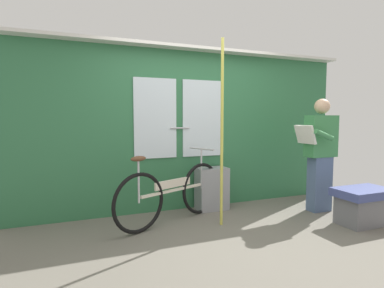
# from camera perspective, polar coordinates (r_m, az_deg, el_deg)

# --- Properties ---
(ground_plane) EXTENTS (5.97, 3.98, 0.04)m
(ground_plane) POSITION_cam_1_polar(r_m,az_deg,el_deg) (3.65, 7.01, -16.72)
(ground_plane) COLOR #666056
(train_door_wall) EXTENTS (4.97, 0.28, 2.31)m
(train_door_wall) POSITION_cam_1_polar(r_m,az_deg,el_deg) (4.47, -0.18, 3.36)
(train_door_wall) COLOR #2D6B42
(train_door_wall) RESTS_ON ground_plane
(bicycle_near_door) EXTENTS (1.62, 0.78, 0.91)m
(bicycle_near_door) POSITION_cam_1_polar(r_m,az_deg,el_deg) (3.91, -3.63, -9.12)
(bicycle_near_door) COLOR black
(bicycle_near_door) RESTS_ON ground_plane
(passenger_reading_newspaper) EXTENTS (0.56, 0.47, 1.59)m
(passenger_reading_newspaper) POSITION_cam_1_polar(r_m,az_deg,el_deg) (4.67, 22.69, -1.47)
(passenger_reading_newspaper) COLOR slate
(passenger_reading_newspaper) RESTS_ON ground_plane
(trash_bin_by_wall) EXTENTS (0.44, 0.28, 0.61)m
(trash_bin_by_wall) POSITION_cam_1_polar(r_m,az_deg,el_deg) (4.48, 3.70, -8.26)
(trash_bin_by_wall) COLOR gray
(trash_bin_by_wall) RESTS_ON ground_plane
(handrail_pole) EXTENTS (0.04, 0.04, 2.27)m
(handrail_pole) POSITION_cam_1_polar(r_m,az_deg,el_deg) (3.73, 5.58, 1.97)
(handrail_pole) COLOR #C6C14C
(handrail_pole) RESTS_ON ground_plane
(bench_seat_corner) EXTENTS (0.70, 0.44, 0.45)m
(bench_seat_corner) POSITION_cam_1_polar(r_m,az_deg,el_deg) (4.42, 29.23, -9.90)
(bench_seat_corner) COLOR #3D477F
(bench_seat_corner) RESTS_ON ground_plane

